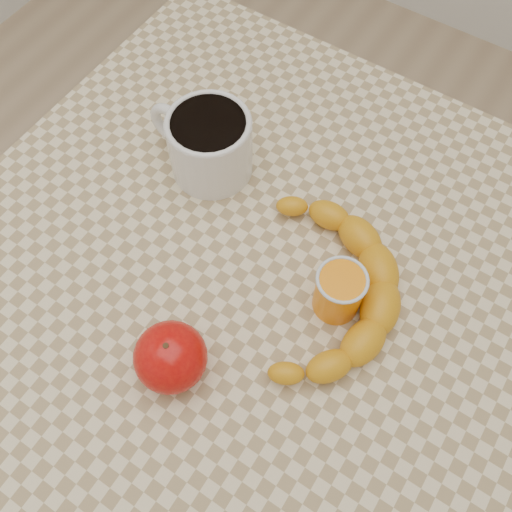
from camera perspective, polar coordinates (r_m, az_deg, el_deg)
The scene contains 6 objects.
ground at distance 1.44m, azimuth 0.00°, elevation -14.63°, with size 3.00×3.00×0.00m, color tan.
table at distance 0.81m, azimuth 0.00°, elevation -3.54°, with size 0.80×0.80×0.75m.
coffee_mug at distance 0.78m, azimuth -4.81°, elevation 11.26°, with size 0.16×0.11×0.10m.
orange_juice_glass at distance 0.68m, azimuth 8.29°, elevation -3.52°, with size 0.06×0.06×0.07m.
apple at distance 0.65m, azimuth -8.54°, elevation -9.97°, with size 0.10×0.10×0.08m.
banana at distance 0.69m, azimuth 7.14°, elevation -3.31°, with size 0.30×0.35×0.05m, color orange, non-canonical shape.
Camera 1 is at (0.18, -0.28, 1.40)m, focal length 40.00 mm.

